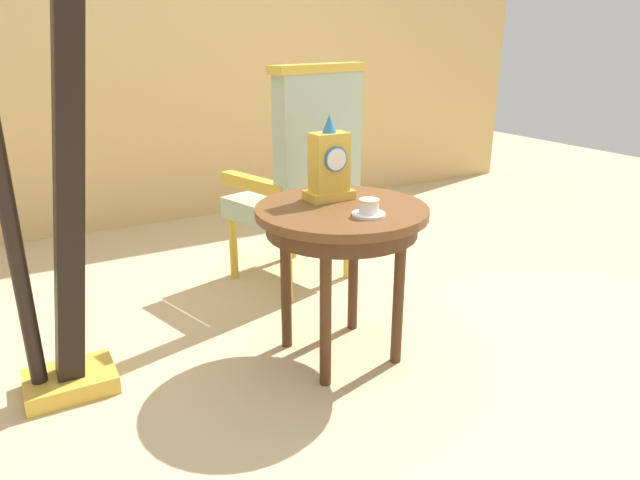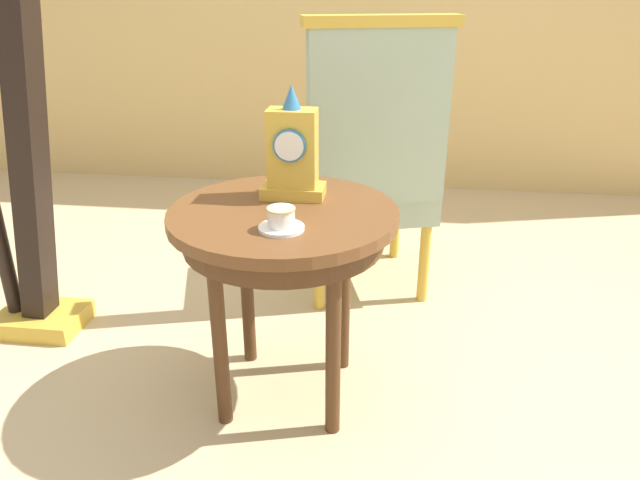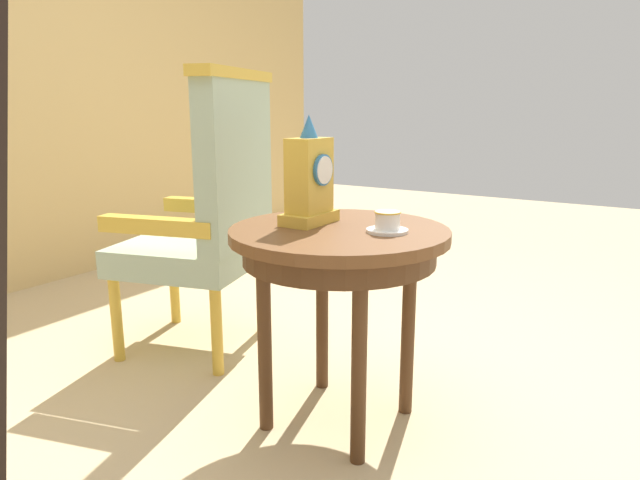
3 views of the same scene
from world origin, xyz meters
name	(u,v)px [view 2 (image 2 of 3)]	position (x,y,z in m)	size (l,w,h in m)	color
ground_plane	(300,393)	(0.00, 0.00, 0.00)	(10.00, 10.00, 0.00)	tan
side_table	(284,235)	(-0.04, 0.01, 0.56)	(0.67, 0.67, 0.64)	brown
teacup_left	(281,220)	(-0.02, -0.14, 0.67)	(0.12, 0.12, 0.06)	white
mantel_clock	(293,154)	(-0.03, 0.12, 0.78)	(0.19, 0.11, 0.34)	gold
armchair	(369,159)	(0.17, 0.73, 0.59)	(0.67, 0.66, 1.14)	#9EB299
harp	(14,147)	(-1.03, 0.27, 0.72)	(0.40, 0.24, 1.79)	gold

